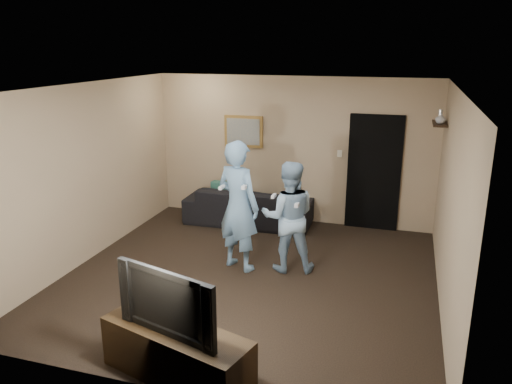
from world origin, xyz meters
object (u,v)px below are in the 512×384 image
(sofa, at_px, (249,206))
(wii_player_left, at_px, (238,206))
(tv_console, at_px, (177,355))
(wii_player_right, at_px, (289,217))
(television, at_px, (174,299))

(sofa, distance_m, wii_player_left, 1.97)
(tv_console, distance_m, wii_player_right, 2.79)
(tv_console, distance_m, wii_player_left, 2.65)
(sofa, xyz_separation_m, wii_player_right, (1.13, -1.68, 0.47))
(sofa, relative_size, tv_console, 1.46)
(sofa, relative_size, wii_player_right, 1.41)
(wii_player_left, distance_m, wii_player_right, 0.72)
(tv_console, relative_size, wii_player_right, 0.97)
(tv_console, bearing_deg, television, 0.00)
(television, bearing_deg, sofa, 114.88)
(tv_console, bearing_deg, wii_player_right, 96.60)
(sofa, distance_m, television, 4.46)
(television, xyz_separation_m, wii_player_left, (-0.24, 2.55, 0.09))
(sofa, height_order, television, television)
(sofa, height_order, wii_player_right, wii_player_right)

